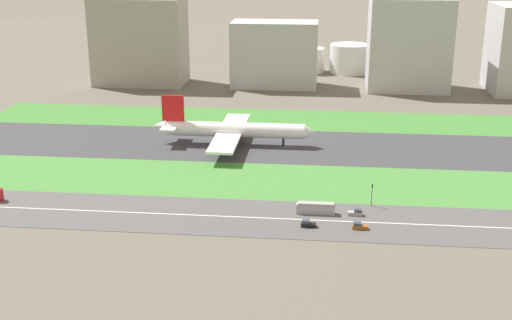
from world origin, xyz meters
The scene contains 17 objects.
ground_plane centered at (0.00, 0.00, 0.00)m, with size 800.00×800.00×0.00m, color #5B564C.
runway centered at (0.00, 0.00, 0.05)m, with size 280.00×46.00×0.10m, color #38383D.
grass_median_north centered at (0.00, 41.00, 0.05)m, with size 280.00×36.00×0.10m, color #3D7A33.
grass_median_south centered at (0.00, -41.00, 0.05)m, with size 280.00×36.00×0.10m, color #427F38.
highway centered at (0.00, -73.00, 0.05)m, with size 280.00×28.00×0.10m, color #4C4C4F.
highway_centerline centered at (0.00, -73.00, 0.11)m, with size 266.00×0.50×0.01m, color silver.
airliner centered at (-22.30, 0.00, 6.23)m, with size 65.00×56.00×19.70m.
bus_0 centered at (13.16, -68.00, 1.82)m, with size 11.60×2.50×3.50m.
car_0 centered at (25.85, -78.00, 0.92)m, with size 4.40×1.80×2.00m.
car_2 centered at (25.26, -68.00, 0.92)m, with size 4.40×1.80×2.00m.
car_1 centered at (11.15, -78.00, 0.92)m, with size 4.40×1.80×2.00m.
traffic_light centered at (30.35, -60.01, 4.29)m, with size 0.36×0.50×7.20m.
terminal_building centered at (-90.00, 114.00, 24.08)m, with size 50.42×29.61×48.15m, color #9E998E.
hangar_building centered at (-13.49, 114.00, 18.03)m, with size 47.47×24.66×36.06m, color #B2B2B7.
office_tower centered at (59.57, 114.00, 24.71)m, with size 43.37×30.26×49.42m, color #B2B2B7.
fuel_tank_west centered at (4.26, 159.00, 7.41)m, with size 19.35×19.35×14.82m, color silver.
fuel_tank_centre centered at (29.61, 159.00, 8.75)m, with size 24.10×24.10×17.50m, color silver.
Camera 1 is at (14.47, -254.67, 79.21)m, focal length 46.64 mm.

